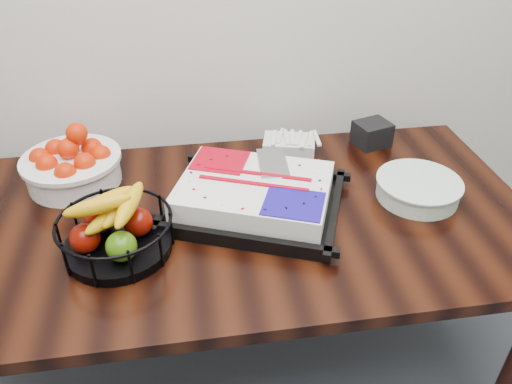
{
  "coord_description": "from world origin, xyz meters",
  "views": [
    {
      "loc": [
        -0.12,
        0.81,
        1.66
      ],
      "look_at": [
        0.07,
        1.99,
        0.83
      ],
      "focal_mm": 35.0,
      "sensor_mm": 36.0,
      "label": 1
    }
  ],
  "objects": [
    {
      "name": "table",
      "position": [
        0.0,
        2.0,
        0.66
      ],
      "size": [
        1.8,
        0.9,
        0.75
      ],
      "color": "black",
      "rests_on": "ground"
    },
    {
      "name": "cake_tray",
      "position": [
        0.07,
        2.02,
        0.8
      ],
      "size": [
        0.61,
        0.55,
        0.1
      ],
      "color": "black",
      "rests_on": "table"
    },
    {
      "name": "tangerine_bowl",
      "position": [
        -0.49,
        2.25,
        0.84
      ],
      "size": [
        0.31,
        0.31,
        0.2
      ],
      "color": "white",
      "rests_on": "table"
    },
    {
      "name": "fruit_basket",
      "position": [
        -0.33,
        1.89,
        0.82
      ],
      "size": [
        0.31,
        0.31,
        0.16
      ],
      "color": "black",
      "rests_on": "table"
    },
    {
      "name": "plate_stack",
      "position": [
        0.58,
        2.0,
        0.78
      ],
      "size": [
        0.26,
        0.26,
        0.06
      ],
      "color": "white",
      "rests_on": "table"
    },
    {
      "name": "fork_bag",
      "position": [
        0.24,
        2.35,
        0.78
      ],
      "size": [
        0.21,
        0.16,
        0.05
      ],
      "color": "silver",
      "rests_on": "table"
    },
    {
      "name": "napkin_box",
      "position": [
        0.55,
        2.35,
        0.79
      ],
      "size": [
        0.14,
        0.13,
        0.09
      ],
      "primitive_type": "cube",
      "rotation": [
        0.0,
        0.0,
        0.29
      ],
      "color": "black",
      "rests_on": "table"
    }
  ]
}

